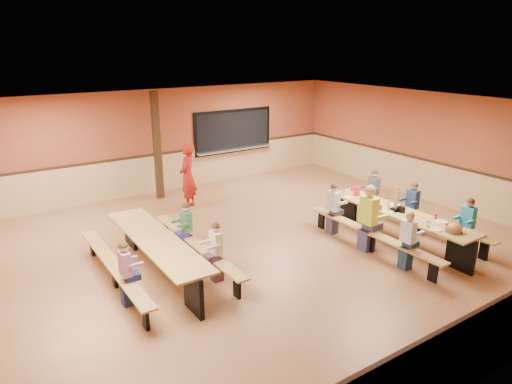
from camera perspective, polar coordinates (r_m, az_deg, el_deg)
ground at (r=9.81m, az=-0.90°, el=-7.35°), size 12.00×12.00×0.00m
room_envelope at (r=9.54m, az=-0.92°, el=-3.60°), size 12.04×10.04×3.02m
kitchen_pass_through at (r=14.71m, az=-2.84°, el=7.37°), size 2.78×0.28×1.38m
structural_post at (r=13.01m, az=-12.26°, el=5.62°), size 0.18×0.18×3.00m
cafeteria_table_main at (r=10.47m, az=17.30°, el=-3.40°), size 1.91×3.70×0.74m
cafeteria_table_second at (r=8.85m, az=-12.30°, el=-7.00°), size 1.91×3.70×0.74m
seated_child_white_left at (r=9.32m, az=18.39°, el=-5.82°), size 0.35×0.29×1.17m
seated_adult_yellow at (r=9.88m, az=13.84°, el=-3.25°), size 0.47×0.38×1.42m
seated_child_grey_left at (r=10.62m, az=9.60°, el=-2.12°), size 0.36×0.29×1.19m
seated_child_teal_right at (r=10.51m, az=24.86°, el=-3.84°), size 0.36×0.29×1.18m
seated_child_navy_right at (r=11.23m, az=18.90°, el=-1.78°), size 0.35×0.29×1.17m
seated_child_char_right at (r=11.95m, az=14.43°, el=-0.15°), size 0.36×0.29×1.19m
seated_child_purple_sec at (r=7.98m, az=-15.94°, el=-9.87°), size 0.33×0.27×1.14m
seated_child_green_sec at (r=9.48m, az=-8.66°, el=-4.73°), size 0.34×0.28×1.14m
seated_child_tan_sec at (r=8.45m, az=-5.00°, el=-7.54°), size 0.33×0.27×1.14m
standing_woman at (r=12.17m, az=-8.54°, el=1.96°), size 0.75×0.75×1.76m
punch_pitcher at (r=11.17m, az=12.52°, el=0.11°), size 0.16×0.16×0.22m
chip_bowl at (r=9.64m, az=23.51°, el=-4.15°), size 0.32×0.32×0.15m
napkin_dispenser at (r=10.33m, az=17.70°, el=-2.08°), size 0.10×0.14×0.13m
condiment_mustard at (r=10.28m, az=16.19°, el=-1.92°), size 0.06×0.06×0.17m
condiment_ketchup at (r=9.97m, az=18.99°, el=-2.82°), size 0.06×0.06×0.17m
table_paddle at (r=10.35m, az=17.04°, el=-1.55°), size 0.16×0.16×0.56m
place_settings at (r=10.38m, az=17.43°, el=-2.02°), size 0.65×3.30×0.11m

